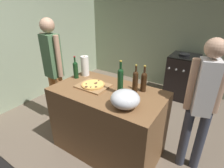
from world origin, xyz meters
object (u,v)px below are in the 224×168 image
at_px(pizza, 93,84).
at_px(mixing_bowl, 125,99).
at_px(wine_bottle_green, 120,80).
at_px(stove, 182,76).
at_px(person_in_red, 201,103).
at_px(paper_towel_roll, 85,66).
at_px(person_in_stripes, 53,67).
at_px(wine_bottle_amber, 135,81).
at_px(wine_bottle_dark, 76,69).
at_px(wine_bottle_clear, 144,81).

distance_m(pizza, mixing_bowl, 0.62).
bearing_deg(wine_bottle_green, stove, 82.43).
xyz_separation_m(stove, person_in_red, (0.58, -1.84, 0.46)).
relative_size(paper_towel_roll, person_in_stripes, 0.17).
distance_m(wine_bottle_amber, person_in_red, 0.76).
height_order(person_in_stripes, person_in_red, person_in_stripes).
relative_size(wine_bottle_dark, wine_bottle_amber, 0.90).
bearing_deg(wine_bottle_dark, mixing_bowl, -16.56).
height_order(wine_bottle_dark, wine_bottle_green, wine_bottle_green).
relative_size(mixing_bowl, wine_bottle_dark, 0.96).
bearing_deg(paper_towel_roll, stove, 62.47).
distance_m(mixing_bowl, paper_towel_roll, 1.03).
relative_size(stove, person_in_red, 0.59).
xyz_separation_m(wine_bottle_amber, wine_bottle_clear, (0.07, 0.10, -0.01)).
bearing_deg(wine_bottle_amber, wine_bottle_clear, 55.02).
relative_size(paper_towel_roll, wine_bottle_clear, 0.89).
distance_m(wine_bottle_amber, person_in_stripes, 1.38).
bearing_deg(wine_bottle_amber, wine_bottle_green, -143.51).
relative_size(pizza, stove, 0.31).
bearing_deg(person_in_red, wine_bottle_dark, -171.59).
bearing_deg(wine_bottle_clear, mixing_bowl, -90.98).
bearing_deg(wine_bottle_amber, paper_towel_roll, 173.56).
bearing_deg(person_in_stripes, person_in_red, 6.78).
bearing_deg(mixing_bowl, wine_bottle_amber, 99.86).
distance_m(wine_bottle_dark, stove, 2.41).
relative_size(paper_towel_roll, stove, 0.30).
bearing_deg(person_in_stripes, wine_bottle_dark, 1.08).
bearing_deg(mixing_bowl, person_in_red, 38.75).
height_order(mixing_bowl, stove, mixing_bowl).
bearing_deg(wine_bottle_clear, pizza, -157.55).
distance_m(wine_bottle_green, wine_bottle_clear, 0.29).
bearing_deg(person_in_stripes, wine_bottle_clear, 6.26).
height_order(mixing_bowl, wine_bottle_clear, wine_bottle_clear).
bearing_deg(wine_bottle_green, person_in_red, 18.73).
bearing_deg(wine_bottle_green, wine_bottle_clear, 43.84).
bearing_deg(wine_bottle_dark, paper_towel_roll, 74.17).
distance_m(wine_bottle_green, wine_bottle_amber, 0.18).
height_order(pizza, mixing_bowl, mixing_bowl).
distance_m(wine_bottle_dark, wine_bottle_green, 0.77).
distance_m(wine_bottle_clear, person_in_stripes, 1.46).
bearing_deg(pizza, person_in_stripes, 174.34).
bearing_deg(wine_bottle_amber, person_in_stripes, -177.39).
bearing_deg(person_in_red, stove, 107.35).
xyz_separation_m(pizza, wine_bottle_dark, (-0.39, 0.09, 0.10)).
height_order(wine_bottle_green, person_in_red, person_in_red).
bearing_deg(pizza, person_in_red, 15.09).
distance_m(mixing_bowl, wine_bottle_dark, 1.01).
xyz_separation_m(mixing_bowl, wine_bottle_dark, (-0.97, 0.29, 0.04)).
relative_size(stove, person_in_stripes, 0.56).
height_order(stove, person_in_red, person_in_red).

